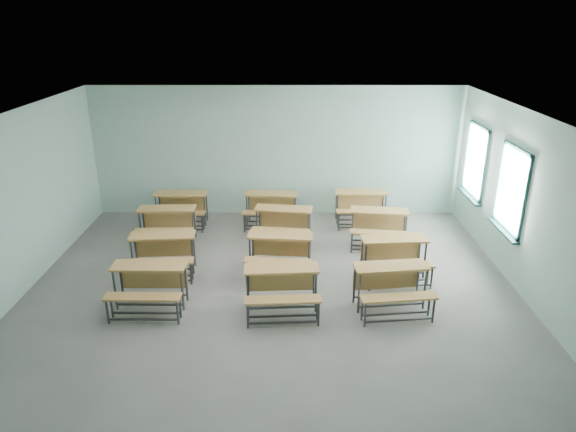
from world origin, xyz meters
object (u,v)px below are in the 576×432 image
object	(u,v)px
desk_unit_r3c2	(361,203)
desk_unit_r3c0	(181,204)
desk_unit_r0c1	(282,284)
desk_unit_r1c0	(162,249)
desk_unit_r1c2	(395,253)
desk_unit_r0c2	(392,282)
desk_unit_r2c2	(379,223)
desk_unit_r3c1	(271,205)
desk_unit_r0c0	(149,281)
desk_unit_r1c1	(280,249)
desk_unit_r2c0	(167,221)
desk_unit_r2c1	(283,221)

from	to	relation	value
desk_unit_r3c2	desk_unit_r3c0	bearing A→B (deg)	-178.03
desk_unit_r0c1	desk_unit_r3c0	xyz separation A→B (m)	(-2.47, 3.88, 0.00)
desk_unit_r1c0	desk_unit_r1c2	size ratio (longest dim) A/B	1.00
desk_unit_r0c2	desk_unit_r2c2	size ratio (longest dim) A/B	1.00
desk_unit_r1c2	desk_unit_r3c2	world-z (taller)	same
desk_unit_r0c2	desk_unit_r3c1	world-z (taller)	same
desk_unit_r0c0	desk_unit_r3c0	distance (m)	3.80
desk_unit_r3c0	desk_unit_r1c1	bearing A→B (deg)	-46.10
desk_unit_r3c1	desk_unit_r1c0	bearing A→B (deg)	-124.46
desk_unit_r0c2	desk_unit_r3c2	distance (m)	3.93
desk_unit_r3c0	desk_unit_r3c2	distance (m)	4.33
desk_unit_r1c0	desk_unit_r2c0	world-z (taller)	same
desk_unit_r3c2	desk_unit_r2c1	bearing A→B (deg)	-148.10
desk_unit_r3c0	desk_unit_r2c1	bearing A→B (deg)	-22.86
desk_unit_r3c0	desk_unit_r3c2	world-z (taller)	same
desk_unit_r0c0	desk_unit_r0c1	world-z (taller)	same
desk_unit_r1c0	desk_unit_r1c1	bearing A→B (deg)	-4.21
desk_unit_r3c1	desk_unit_r0c0	bearing A→B (deg)	-112.83
desk_unit_r2c0	desk_unit_r3c1	size ratio (longest dim) A/B	0.98
desk_unit_r3c1	desk_unit_r1c1	bearing A→B (deg)	-79.80
desk_unit_r2c1	desk_unit_r1c0	bearing A→B (deg)	-140.38
desk_unit_r3c2	desk_unit_r1c0	bearing A→B (deg)	-147.45
desk_unit_r1c2	desk_unit_r2c0	bearing A→B (deg)	156.80
desk_unit_r0c0	desk_unit_r2c1	world-z (taller)	same
desk_unit_r3c0	desk_unit_r0c2	bearing A→B (deg)	-41.43
desk_unit_r1c2	desk_unit_r2c2	bearing A→B (deg)	87.98
desk_unit_r2c1	desk_unit_r0c2	bearing A→B (deg)	-49.01
desk_unit_r0c1	desk_unit_r1c2	size ratio (longest dim) A/B	0.99
desk_unit_r0c0	desk_unit_r2c0	distance (m)	2.78
desk_unit_r2c1	desk_unit_r0c1	bearing A→B (deg)	-82.75
desk_unit_r3c2	desk_unit_r1c1	bearing A→B (deg)	-125.90
desk_unit_r0c1	desk_unit_r3c2	xyz separation A→B (m)	(1.85, 4.00, 0.00)
desk_unit_r2c2	desk_unit_r0c2	bearing A→B (deg)	-87.54
desk_unit_r1c2	desk_unit_r3c2	size ratio (longest dim) A/B	1.04
desk_unit_r1c1	desk_unit_r3c2	bearing A→B (deg)	59.13
desk_unit_r2c0	desk_unit_r3c2	bearing A→B (deg)	12.06
desk_unit_r0c2	desk_unit_r3c1	xyz separation A→B (m)	(-2.18, 3.79, 0.00)
desk_unit_r0c2	desk_unit_r3c2	world-z (taller)	same
desk_unit_r0c2	desk_unit_r1c1	xyz separation A→B (m)	(-1.92, 1.31, 0.00)
desk_unit_r0c0	desk_unit_r2c1	distance (m)	3.57
desk_unit_r1c2	desk_unit_r1c1	bearing A→B (deg)	171.48
desk_unit_r1c0	desk_unit_r1c1	distance (m)	2.26
desk_unit_r1c2	desk_unit_r3c0	bearing A→B (deg)	145.84
desk_unit_r0c2	desk_unit_r3c1	distance (m)	4.38
desk_unit_r1c0	desk_unit_r3c1	xyz separation A→B (m)	(2.01, 2.50, 0.00)
desk_unit_r1c1	desk_unit_r2c1	distance (m)	1.46
desk_unit_r0c0	desk_unit_r3c1	world-z (taller)	same
desk_unit_r3c0	desk_unit_r2c2	bearing A→B (deg)	-14.27
desk_unit_r2c2	desk_unit_r3c0	world-z (taller)	same
desk_unit_r1c0	desk_unit_r3c0	bearing A→B (deg)	88.63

